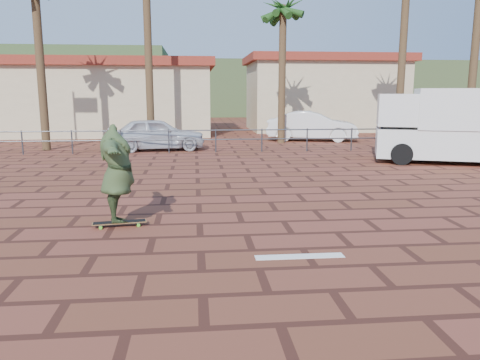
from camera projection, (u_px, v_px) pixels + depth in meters
name	position (u px, v px, depth m)	size (l,w,h in m)	color
ground	(247.00, 235.00, 8.41)	(120.00, 120.00, 0.00)	brown
paint_stripe	(300.00, 256.00, 7.31)	(1.40, 0.22, 0.01)	white
guardrail	(216.00, 137.00, 20.03)	(24.06, 0.06, 1.00)	#47494F
palm_center	(283.00, 13.00, 22.75)	(2.40, 2.40, 7.75)	brown
building_west	(111.00, 97.00, 28.95)	(12.60, 7.60, 4.50)	beige
building_east	(323.00, 93.00, 32.19)	(10.60, 6.60, 5.00)	beige
hill_front	(201.00, 89.00, 56.79)	(70.00, 18.00, 6.00)	#384C28
hill_back	(30.00, 81.00, 60.38)	(35.00, 14.00, 8.00)	#384C28
longboard	(120.00, 223.00, 8.93)	(1.03, 0.38, 0.10)	olive
skateboarder	(117.00, 174.00, 8.75)	(2.29, 0.62, 1.86)	#354726
campervan	(452.00, 124.00, 16.93)	(5.58, 3.78, 2.67)	silver
car_silver	(157.00, 134.00, 20.76)	(1.71, 4.24, 1.44)	silver
car_white	(312.00, 126.00, 24.93)	(1.66, 4.75, 1.56)	white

